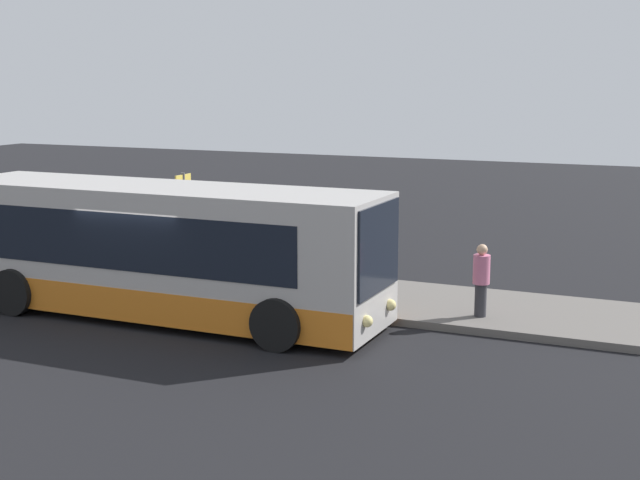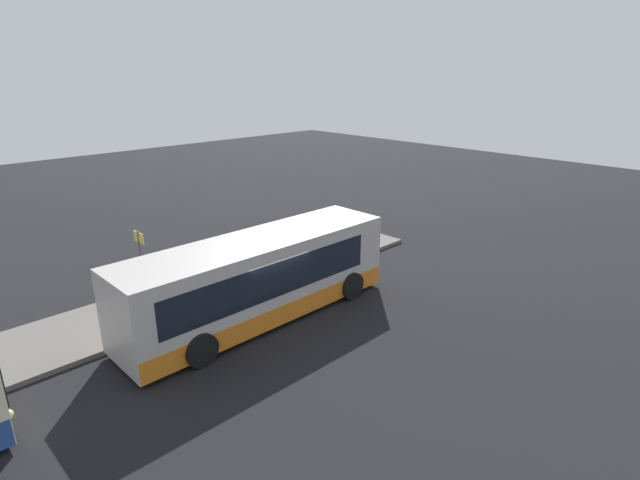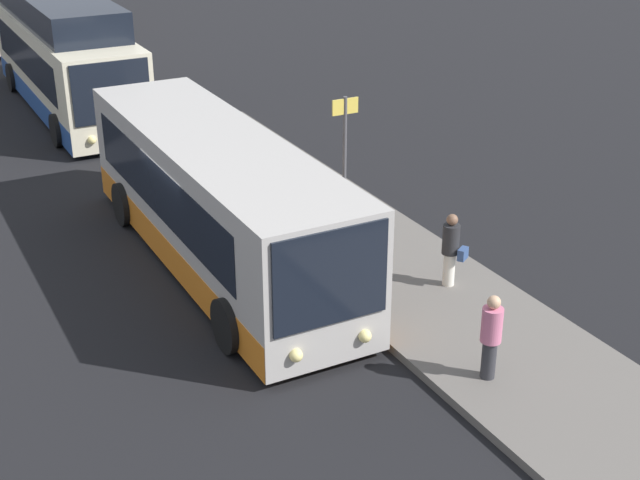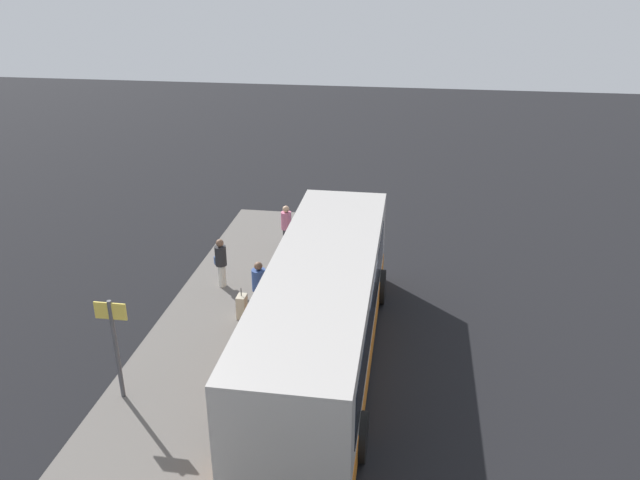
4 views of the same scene
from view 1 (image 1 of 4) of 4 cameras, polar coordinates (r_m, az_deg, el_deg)
The scene contains 8 objects.
ground at distance 19.86m, azimuth -10.47°, elevation -5.00°, with size 80.00×80.00×0.00m, color black.
platform at distance 22.60m, azimuth -5.70°, elevation -2.79°, with size 20.00×3.50×0.17m.
bus_lead at distance 19.75m, azimuth -10.22°, elevation -0.77°, with size 10.21×2.76×2.90m.
passenger_boarding at distance 21.45m, azimuth 3.10°, elevation -0.91°, with size 0.61×0.54×1.58m.
passenger_waiting at distance 19.24m, azimuth 10.28°, elevation -2.39°, with size 0.48×0.48×1.57m.
passenger_with_bags at distance 20.60m, azimuth -2.08°, elevation -1.38°, with size 0.61×0.45×1.59m.
suitcase at distance 21.24m, azimuth -2.44°, elevation -2.41°, with size 0.37×0.25×0.93m.
sign_post at distance 24.43m, azimuth -8.71°, elevation 2.10°, with size 0.10×0.73×2.51m.
Camera 1 is at (10.92, -15.76, 5.20)m, focal length 50.00 mm.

